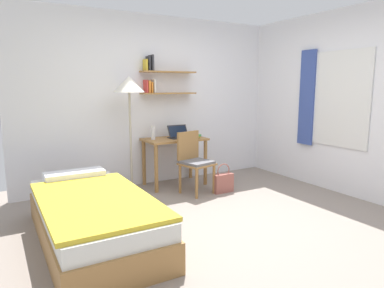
% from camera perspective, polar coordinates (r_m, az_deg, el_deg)
% --- Properties ---
extents(ground_plane, '(5.28, 5.28, 0.00)m').
position_cam_1_polar(ground_plane, '(4.09, 6.80, -12.59)').
color(ground_plane, gray).
extents(wall_back, '(4.40, 0.27, 2.60)m').
position_cam_1_polar(wall_back, '(5.54, -5.60, 7.13)').
color(wall_back, white).
rests_on(wall_back, ground_plane).
extents(wall_right, '(0.10, 4.40, 2.60)m').
position_cam_1_polar(wall_right, '(5.28, 24.90, 6.14)').
color(wall_right, white).
rests_on(wall_right, ground_plane).
extents(bed, '(0.98, 2.06, 0.54)m').
position_cam_1_polar(bed, '(3.67, -15.94, -11.51)').
color(bed, '#9E703D').
rests_on(bed, ground_plane).
extents(desk, '(0.93, 0.56, 0.74)m').
position_cam_1_polar(desk, '(5.38, -2.88, -0.61)').
color(desk, '#9E703D').
rests_on(desk, ground_plane).
extents(desk_chair, '(0.50, 0.50, 0.88)m').
position_cam_1_polar(desk_chair, '(5.00, 0.34, -2.59)').
color(desk_chair, '#9E703D').
rests_on(desk_chair, ground_plane).
extents(standing_lamp, '(0.44, 0.44, 1.67)m').
position_cam_1_polar(standing_lamp, '(4.95, -10.27, 8.77)').
color(standing_lamp, '#B2A893').
rests_on(standing_lamp, ground_plane).
extents(laptop, '(0.33, 0.22, 0.19)m').
position_cam_1_polar(laptop, '(5.41, -2.19, 1.56)').
color(laptop, black).
rests_on(laptop, desk).
extents(water_bottle, '(0.07, 0.07, 0.20)m').
position_cam_1_polar(water_bottle, '(5.25, -6.40, 1.83)').
color(water_bottle, silver).
rests_on(water_bottle, desk).
extents(book_stack, '(0.19, 0.25, 0.07)m').
position_cam_1_polar(book_stack, '(5.45, 0.09, 1.49)').
color(book_stack, gold).
rests_on(book_stack, desk).
extents(handbag, '(0.31, 0.11, 0.43)m').
position_cam_1_polar(handbag, '(5.10, 5.15, -6.27)').
color(handbag, '#99564C').
rests_on(handbag, ground_plane).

